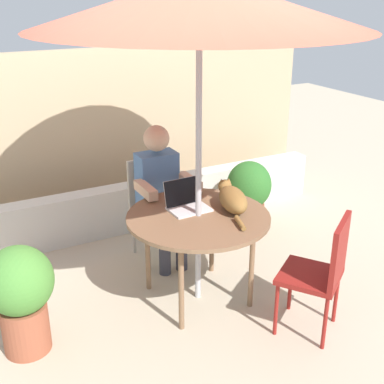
% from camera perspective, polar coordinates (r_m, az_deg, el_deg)
% --- Properties ---
extents(ground_plane, '(14.00, 14.00, 0.00)m').
position_cam_1_polar(ground_plane, '(4.13, 0.67, -11.67)').
color(ground_plane, '#BCAD93').
extents(fence_back, '(4.73, 0.08, 1.73)m').
position_cam_1_polar(fence_back, '(5.45, -9.44, 6.67)').
color(fence_back, tan).
rests_on(fence_back, ground).
extents(planter_wall_low, '(4.26, 0.20, 0.48)m').
position_cam_1_polar(planter_wall_low, '(5.13, -6.81, -1.65)').
color(planter_wall_low, beige).
rests_on(planter_wall_low, ground).
extents(patio_table, '(1.08, 1.08, 0.72)m').
position_cam_1_polar(patio_table, '(3.80, 0.71, -3.37)').
color(patio_table, brown).
rests_on(patio_table, ground).
extents(patio_umbrella, '(2.24, 2.24, 2.37)m').
position_cam_1_polar(patio_umbrella, '(3.42, 0.84, 20.57)').
color(patio_umbrella, '#B7B7BC').
rests_on(patio_umbrella, ground).
extents(chair_occupied, '(0.40, 0.40, 0.89)m').
position_cam_1_polar(chair_occupied, '(4.53, -4.32, -0.93)').
color(chair_occupied, '#B2A899').
rests_on(chair_occupied, ground).
extents(chair_empty, '(0.56, 0.56, 0.89)m').
position_cam_1_polar(chair_empty, '(3.60, 14.52, -8.21)').
color(chair_empty, maroon).
rests_on(chair_empty, ground).
extents(person_seated, '(0.48, 0.48, 1.23)m').
position_cam_1_polar(person_seated, '(4.33, -3.54, 0.41)').
color(person_seated, '#4C72A5').
rests_on(person_seated, ground).
extents(laptop, '(0.31, 0.26, 0.21)m').
position_cam_1_polar(laptop, '(3.87, -0.70, -0.92)').
color(laptop, silver).
rests_on(laptop, patio_table).
extents(cat, '(0.29, 0.63, 0.17)m').
position_cam_1_polar(cat, '(3.86, 4.52, -0.74)').
color(cat, olive).
rests_on(cat, patio_table).
extents(potted_plant_near_fence, '(0.45, 0.45, 0.77)m').
position_cam_1_polar(potted_plant_near_fence, '(3.54, -18.71, -10.77)').
color(potted_plant_near_fence, '#9E5138').
rests_on(potted_plant_near_fence, ground).
extents(potted_plant_by_chair, '(0.45, 0.45, 0.68)m').
position_cam_1_polar(potted_plant_by_chair, '(5.14, 6.41, 0.10)').
color(potted_plant_by_chair, '#9E5138').
rests_on(potted_plant_by_chair, ground).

